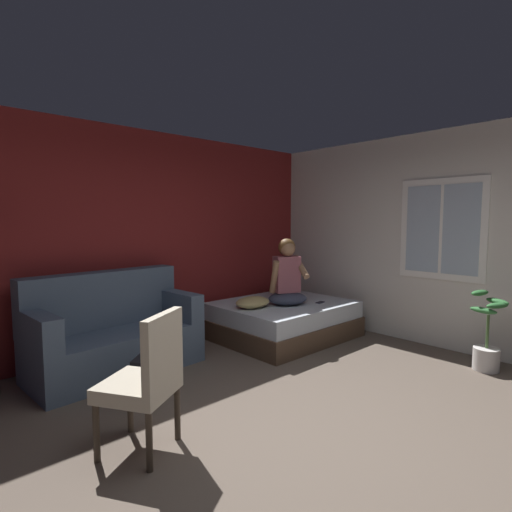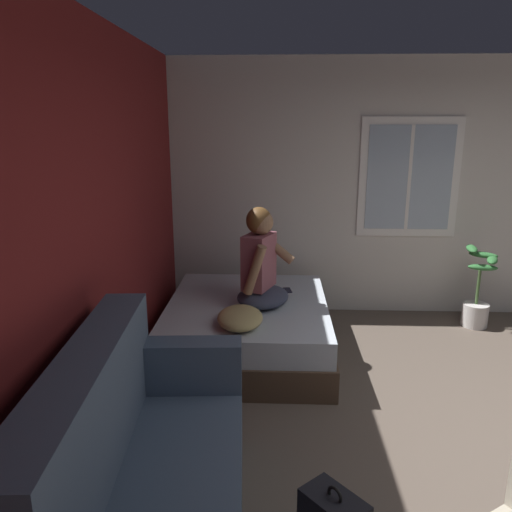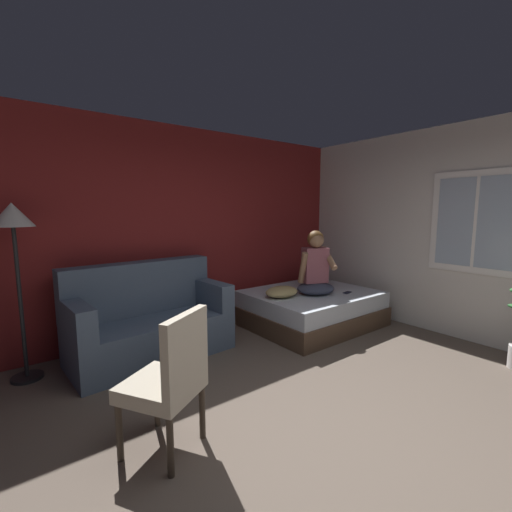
{
  "view_description": "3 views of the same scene",
  "coord_description": "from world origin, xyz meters",
  "px_view_note": "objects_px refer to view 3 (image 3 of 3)",
  "views": [
    {
      "loc": [
        -2.16,
        -1.67,
        1.6
      ],
      "look_at": [
        1.09,
        1.88,
        1.16
      ],
      "focal_mm": 28.0,
      "sensor_mm": 36.0,
      "label": 1
    },
    {
      "loc": [
        -2.47,
        1.78,
        2.04
      ],
      "look_at": [
        0.91,
        1.92,
        1.14
      ],
      "focal_mm": 35.0,
      "sensor_mm": 36.0,
      "label": 2
    },
    {
      "loc": [
        -1.78,
        -1.27,
        1.63
      ],
      "look_at": [
        0.72,
        1.99,
        1.08
      ],
      "focal_mm": 24.0,
      "sensor_mm": 36.0,
      "label": 3
    }
  ],
  "objects_px": {
    "couch": "(149,321)",
    "backpack": "(176,370)",
    "bed": "(311,308)",
    "side_chair": "(170,377)",
    "person_seated": "(315,268)",
    "cell_phone": "(347,292)",
    "floor_lamp": "(14,232)",
    "throw_pillow": "(282,292)"
  },
  "relations": [
    {
      "from": "backpack",
      "to": "floor_lamp",
      "type": "xyz_separation_m",
      "value": [
        -1.07,
        1.07,
        1.24
      ]
    },
    {
      "from": "bed",
      "to": "cell_phone",
      "type": "height_order",
      "value": "cell_phone"
    },
    {
      "from": "couch",
      "to": "side_chair",
      "type": "height_order",
      "value": "couch"
    },
    {
      "from": "bed",
      "to": "backpack",
      "type": "distance_m",
      "value": 2.37
    },
    {
      "from": "backpack",
      "to": "cell_phone",
      "type": "height_order",
      "value": "cell_phone"
    },
    {
      "from": "couch",
      "to": "floor_lamp",
      "type": "bearing_deg",
      "value": 171.67
    },
    {
      "from": "bed",
      "to": "person_seated",
      "type": "bearing_deg",
      "value": -114.45
    },
    {
      "from": "cell_phone",
      "to": "floor_lamp",
      "type": "xyz_separation_m",
      "value": [
        -3.72,
        0.91,
        0.94
      ]
    },
    {
      "from": "person_seated",
      "to": "floor_lamp",
      "type": "relative_size",
      "value": 0.51
    },
    {
      "from": "couch",
      "to": "side_chair",
      "type": "xyz_separation_m",
      "value": [
        -0.46,
        -1.64,
        0.14
      ]
    },
    {
      "from": "couch",
      "to": "backpack",
      "type": "xyz_separation_m",
      "value": [
        -0.09,
        -0.9,
        -0.2
      ]
    },
    {
      "from": "bed",
      "to": "person_seated",
      "type": "height_order",
      "value": "person_seated"
    },
    {
      "from": "side_chair",
      "to": "person_seated",
      "type": "height_order",
      "value": "person_seated"
    },
    {
      "from": "person_seated",
      "to": "cell_phone",
      "type": "distance_m",
      "value": 0.58
    },
    {
      "from": "bed",
      "to": "couch",
      "type": "height_order",
      "value": "couch"
    },
    {
      "from": "bed",
      "to": "floor_lamp",
      "type": "xyz_separation_m",
      "value": [
        -3.38,
        0.55,
        1.19
      ]
    },
    {
      "from": "side_chair",
      "to": "cell_phone",
      "type": "bearing_deg",
      "value": 16.48
    },
    {
      "from": "side_chair",
      "to": "person_seated",
      "type": "bearing_deg",
      "value": 23.43
    },
    {
      "from": "throw_pillow",
      "to": "floor_lamp",
      "type": "bearing_deg",
      "value": 169.57
    },
    {
      "from": "couch",
      "to": "backpack",
      "type": "relative_size",
      "value": 3.82
    },
    {
      "from": "floor_lamp",
      "to": "couch",
      "type": "bearing_deg",
      "value": -8.33
    },
    {
      "from": "backpack",
      "to": "cell_phone",
      "type": "bearing_deg",
      "value": 3.41
    },
    {
      "from": "bed",
      "to": "cell_phone",
      "type": "bearing_deg",
      "value": -46.9
    },
    {
      "from": "backpack",
      "to": "couch",
      "type": "bearing_deg",
      "value": 84.07
    },
    {
      "from": "bed",
      "to": "person_seated",
      "type": "relative_size",
      "value": 2.0
    },
    {
      "from": "couch",
      "to": "throw_pillow",
      "type": "distance_m",
      "value": 1.72
    },
    {
      "from": "cell_phone",
      "to": "throw_pillow",
      "type": "bearing_deg",
      "value": 56.78
    },
    {
      "from": "side_chair",
      "to": "cell_phone",
      "type": "xyz_separation_m",
      "value": [
        3.01,
        0.89,
        -0.05
      ]
    },
    {
      "from": "throw_pillow",
      "to": "floor_lamp",
      "type": "height_order",
      "value": "floor_lamp"
    },
    {
      "from": "floor_lamp",
      "to": "throw_pillow",
      "type": "bearing_deg",
      "value": -10.43
    },
    {
      "from": "couch",
      "to": "person_seated",
      "type": "bearing_deg",
      "value": -13.11
    },
    {
      "from": "bed",
      "to": "backpack",
      "type": "xyz_separation_m",
      "value": [
        -2.31,
        -0.52,
        -0.04
      ]
    },
    {
      "from": "bed",
      "to": "side_chair",
      "type": "relative_size",
      "value": 1.79
    },
    {
      "from": "cell_phone",
      "to": "couch",
      "type": "bearing_deg",
      "value": 64.59
    },
    {
      "from": "side_chair",
      "to": "throw_pillow",
      "type": "height_order",
      "value": "side_chair"
    },
    {
      "from": "throw_pillow",
      "to": "floor_lamp",
      "type": "relative_size",
      "value": 0.28
    },
    {
      "from": "couch",
      "to": "cell_phone",
      "type": "xyz_separation_m",
      "value": [
        2.56,
        -0.74,
        0.09
      ]
    },
    {
      "from": "bed",
      "to": "cell_phone",
      "type": "xyz_separation_m",
      "value": [
        0.34,
        -0.37,
        0.25
      ]
    },
    {
      "from": "floor_lamp",
      "to": "bed",
      "type": "bearing_deg",
      "value": -9.24
    },
    {
      "from": "backpack",
      "to": "bed",
      "type": "bearing_deg",
      "value": 12.76
    },
    {
      "from": "side_chair",
      "to": "throw_pillow",
      "type": "xyz_separation_m",
      "value": [
        2.14,
        1.28,
        0.02
      ]
    },
    {
      "from": "person_seated",
      "to": "cell_phone",
      "type": "bearing_deg",
      "value": -31.31
    }
  ]
}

